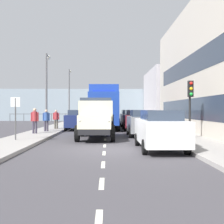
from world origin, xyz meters
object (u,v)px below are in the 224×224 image
car_grey_kerbside_1 (142,123)px  pedestrian_near_railing (46,119)px  car_silver_kerbside_3 (129,118)px  pedestrian_with_bag (56,118)px  pedestrian_strolling (35,119)px  car_maroon_kerbside_2 (134,120)px  truck_vintage_cream (96,119)px  street_sign (15,111)px  car_navy_oppositeside_0 (78,120)px  traffic_light_near (190,97)px  lorry_cargo_blue (104,106)px  car_white_kerbside_near (160,129)px  lamp_post_promenade (47,84)px  car_teal_oppositeside_1 (83,118)px  lamp_post_far (69,91)px

car_grey_kerbside_1 → pedestrian_near_railing: (6.77, -2.46, 0.20)m
car_silver_kerbside_3 → pedestrian_with_bag: size_ratio=2.64×
car_grey_kerbside_1 → pedestrian_strolling: (7.15, -0.61, 0.25)m
car_maroon_kerbside_2 → pedestrian_with_bag: (6.57, 0.36, 0.18)m
truck_vintage_cream → street_sign: truck_vintage_cream is taller
car_navy_oppositeside_0 → traffic_light_near: size_ratio=1.30×
pedestrian_near_railing → lorry_cargo_blue: bearing=-132.9°
traffic_light_near → pedestrian_strolling: bearing=-20.1°
car_white_kerbside_near → pedestrian_near_railing: pedestrian_near_railing is taller
car_silver_kerbside_3 → pedestrian_near_railing: (6.77, 8.96, 0.19)m
pedestrian_with_bag → traffic_light_near: (-8.92, 8.27, 1.40)m
car_silver_kerbside_3 → street_sign: size_ratio=1.85×
lorry_cargo_blue → pedestrian_strolling: 7.92m
pedestrian_strolling → lamp_post_promenade: 4.44m
car_maroon_kerbside_2 → car_navy_oppositeside_0: same height
pedestrian_near_railing → pedestrian_with_bag: (-0.20, -2.95, -0.02)m
car_white_kerbside_near → car_grey_kerbside_1: same height
pedestrian_with_bag → street_sign: size_ratio=0.70×
pedestrian_strolling → traffic_light_near: bearing=159.9°
car_teal_oppositeside_1 → pedestrian_with_bag: size_ratio=2.47×
car_grey_kerbside_1 → car_navy_oppositeside_0: same height
truck_vintage_cream → car_teal_oppositeside_1: bearing=-82.0°
car_white_kerbside_near → lamp_post_far: lamp_post_far is taller
car_grey_kerbside_1 → pedestrian_with_bag: size_ratio=2.41×
car_maroon_kerbside_2 → car_teal_oppositeside_1: bearing=-49.6°
car_silver_kerbside_3 → car_white_kerbside_near: bearing=90.0°
pedestrian_with_bag → lamp_post_far: 10.58m
car_grey_kerbside_1 → car_white_kerbside_near: bearing=90.0°
car_navy_oppositeside_0 → traffic_light_near: 11.51m
car_grey_kerbside_1 → pedestrian_near_railing: bearing=-20.0°
pedestrian_with_bag → car_silver_kerbside_3: bearing=-137.5°
car_silver_kerbside_3 → lamp_post_promenade: lamp_post_promenade is taller
lorry_cargo_blue → car_navy_oppositeside_0: lorry_cargo_blue is taller
car_maroon_kerbside_2 → lamp_post_far: bearing=-55.3°
car_silver_kerbside_3 → pedestrian_with_bag: (6.57, 6.02, 0.18)m
car_maroon_kerbside_2 → lamp_post_far: size_ratio=0.70×
car_teal_oppositeside_1 → pedestrian_strolling: 11.05m
car_maroon_kerbside_2 → car_silver_kerbside_3: (0.00, -5.66, -0.00)m
car_white_kerbside_near → pedestrian_with_bag: size_ratio=2.87×
car_teal_oppositeside_1 → lamp_post_promenade: (2.29, 7.22, 2.89)m
truck_vintage_cream → lamp_post_promenade: bearing=-55.7°
pedestrian_with_bag → traffic_light_near: traffic_light_near is taller
car_maroon_kerbside_2 → traffic_light_near: (-2.35, 8.63, 1.58)m
car_navy_oppositeside_0 → pedestrian_with_bag: pedestrian_with_bag is taller
lorry_cargo_blue → pedestrian_with_bag: (4.01, 1.59, -1.00)m
car_grey_kerbside_1 → car_navy_oppositeside_0: (4.80, -6.03, 0.00)m
lorry_cargo_blue → car_grey_kerbside_1: lorry_cargo_blue is taller
car_silver_kerbside_3 → lamp_post_far: lamp_post_far is taller
pedestrian_near_railing → lamp_post_promenade: bearing=-79.7°
lorry_cargo_blue → street_sign: (4.57, 10.54, -0.39)m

